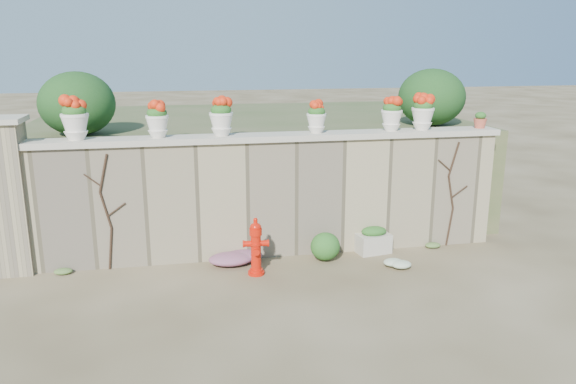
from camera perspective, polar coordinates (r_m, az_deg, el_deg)
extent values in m
plane|color=#4C3E26|center=(8.27, 0.34, -10.56)|extent=(80.00, 80.00, 0.00)
cube|color=gray|center=(9.59, -1.78, -0.62)|extent=(8.00, 0.40, 2.00)
cube|color=beige|center=(9.37, -1.83, 5.59)|extent=(8.10, 0.52, 0.10)
cube|color=gray|center=(9.79, -26.50, -0.65)|extent=(0.60, 0.60, 2.40)
cube|color=#384C23|center=(12.68, -4.13, 3.10)|extent=(9.00, 6.00, 2.00)
ellipsoid|color=#143814|center=(10.52, -20.63, 8.40)|extent=(1.30, 1.30, 1.10)
ellipsoid|color=#143814|center=(11.47, 14.37, 9.31)|extent=(1.30, 1.30, 1.10)
cylinder|color=black|center=(9.53, -17.58, -5.51)|extent=(0.12, 0.04, 0.70)
cylinder|color=black|center=(9.34, -18.03, -1.76)|extent=(0.17, 0.04, 0.61)
cylinder|color=black|center=(9.20, -18.26, 1.83)|extent=(0.18, 0.04, 0.61)
cylinder|color=black|center=(9.32, -17.03, -1.72)|extent=(0.30, 0.02, 0.22)
cylinder|color=black|center=(9.24, -19.29, 1.17)|extent=(0.25, 0.02, 0.21)
cylinder|color=black|center=(10.57, 16.09, -3.42)|extent=(0.12, 0.04, 0.70)
cylinder|color=black|center=(10.39, 16.21, -0.02)|extent=(0.17, 0.04, 0.61)
cylinder|color=black|center=(10.26, 16.50, 3.23)|extent=(0.18, 0.04, 0.61)
cylinder|color=black|center=(10.46, 17.02, 0.03)|extent=(0.30, 0.02, 0.22)
cylinder|color=black|center=(10.20, 15.59, 2.66)|extent=(0.25, 0.02, 0.21)
cylinder|color=red|center=(9.03, -3.24, -8.18)|extent=(0.26, 0.26, 0.05)
cylinder|color=red|center=(8.90, -3.28, -6.10)|extent=(0.16, 0.16, 0.58)
cylinder|color=red|center=(8.85, -3.29, -5.24)|extent=(0.20, 0.20, 0.04)
cylinder|color=red|center=(8.79, -3.31, -4.04)|extent=(0.20, 0.20, 0.11)
ellipsoid|color=red|center=(8.76, -3.32, -3.46)|extent=(0.18, 0.18, 0.13)
cylinder|color=red|center=(8.73, -3.32, -2.99)|extent=(0.07, 0.07, 0.09)
cylinder|color=red|center=(8.85, -4.14, -5.27)|extent=(0.14, 0.10, 0.09)
cylinder|color=red|center=(8.86, -2.44, -5.22)|extent=(0.14, 0.10, 0.09)
cylinder|color=red|center=(8.79, -3.25, -6.05)|extent=(0.09, 0.10, 0.08)
cube|color=beige|center=(9.97, 8.67, -5.20)|extent=(0.62, 0.43, 0.34)
ellipsoid|color=#1E5119|center=(9.90, 8.72, -3.97)|extent=(0.48, 0.34, 0.17)
ellipsoid|color=#1E5119|center=(9.47, 4.02, -5.32)|extent=(0.62, 0.56, 0.59)
ellipsoid|color=#AF238E|center=(9.43, -5.36, -6.54)|extent=(0.95, 0.63, 0.25)
ellipsoid|color=white|center=(9.39, 10.96, -7.08)|extent=(0.50, 0.40, 0.18)
ellipsoid|color=#1E5119|center=(9.32, -20.91, 7.74)|extent=(0.36, 0.36, 0.22)
ellipsoid|color=red|center=(9.31, -20.97, 8.29)|extent=(0.32, 0.32, 0.23)
ellipsoid|color=#1E5119|center=(9.20, -13.18, 7.84)|extent=(0.31, 0.31, 0.19)
ellipsoid|color=red|center=(9.19, -13.21, 8.32)|extent=(0.28, 0.28, 0.20)
ellipsoid|color=#1E5119|center=(9.22, -6.83, 8.27)|extent=(0.33, 0.33, 0.20)
ellipsoid|color=red|center=(9.21, -6.85, 8.79)|extent=(0.29, 0.29, 0.21)
ellipsoid|color=#1E5119|center=(9.47, 2.92, 8.18)|extent=(0.29, 0.29, 0.17)
ellipsoid|color=red|center=(9.47, 2.92, 8.61)|extent=(0.25, 0.25, 0.18)
ellipsoid|color=#1E5119|center=(9.87, 10.52, 8.41)|extent=(0.32, 0.32, 0.19)
ellipsoid|color=red|center=(9.87, 10.54, 8.87)|extent=(0.28, 0.28, 0.20)
ellipsoid|color=#1E5119|center=(10.09, 13.58, 8.55)|extent=(0.34, 0.34, 0.20)
ellipsoid|color=red|center=(10.09, 13.61, 9.03)|extent=(0.30, 0.30, 0.21)
ellipsoid|color=#1E5119|center=(10.62, 18.98, 7.30)|extent=(0.19, 0.19, 0.13)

